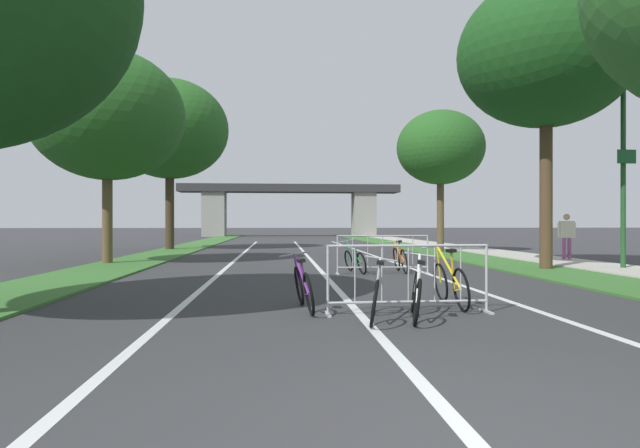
# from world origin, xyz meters

# --- Properties ---
(grass_verge_left) EXTENTS (2.27, 61.79, 0.05)m
(grass_verge_left) POSITION_xyz_m (-6.24, 25.28, 0.03)
(grass_verge_left) COLOR #386B2D
(grass_verge_left) RESTS_ON ground
(grass_verge_right) EXTENTS (2.27, 61.79, 0.05)m
(grass_verge_right) POSITION_xyz_m (6.24, 25.28, 0.03)
(grass_verge_right) COLOR #386B2D
(grass_verge_right) RESTS_ON ground
(sidewalk_path_right) EXTENTS (2.30, 61.79, 0.08)m
(sidewalk_path_right) POSITION_xyz_m (8.53, 25.28, 0.04)
(sidewalk_path_right) COLOR #ADA89E
(sidewalk_path_right) RESTS_ON ground
(lane_stripe_center) EXTENTS (0.14, 35.75, 0.01)m
(lane_stripe_center) POSITION_xyz_m (0.00, 17.87, 0.00)
(lane_stripe_center) COLOR silver
(lane_stripe_center) RESTS_ON ground
(lane_stripe_right_lane) EXTENTS (0.14, 35.75, 0.01)m
(lane_stripe_right_lane) POSITION_xyz_m (2.81, 17.87, 0.00)
(lane_stripe_right_lane) COLOR silver
(lane_stripe_right_lane) RESTS_ON ground
(lane_stripe_left_lane) EXTENTS (0.14, 35.75, 0.01)m
(lane_stripe_left_lane) POSITION_xyz_m (-2.81, 17.87, 0.00)
(lane_stripe_left_lane) COLOR silver
(lane_stripe_left_lane) RESTS_ON ground
(overpass_bridge) EXTENTS (22.67, 2.98, 5.36)m
(overpass_bridge) POSITION_xyz_m (0.00, 51.07, 3.67)
(overpass_bridge) COLOR #2D2D30
(overpass_bridge) RESTS_ON ground
(tree_left_maple_mid) EXTENTS (5.09, 5.09, 7.14)m
(tree_left_maple_mid) POSITION_xyz_m (-6.91, 14.89, 4.96)
(tree_left_maple_mid) COLOR brown
(tree_left_maple_mid) RESTS_ON ground
(tree_left_cypress_far) EXTENTS (5.98, 5.98, 8.74)m
(tree_left_cypress_far) POSITION_xyz_m (-6.77, 24.24, 6.18)
(tree_left_cypress_far) COLOR #3D2D1E
(tree_left_cypress_far) RESTS_ON ground
(tree_right_pine_far) EXTENTS (5.07, 5.07, 8.50)m
(tree_right_pine_far) POSITION_xyz_m (6.58, 11.60, 6.32)
(tree_right_pine_far) COLOR #4C3823
(tree_right_pine_far) RESTS_ON ground
(tree_right_oak_mid) EXTENTS (4.08, 4.08, 6.65)m
(tree_right_oak_mid) POSITION_xyz_m (6.36, 20.83, 4.90)
(tree_right_oak_mid) COLOR brown
(tree_right_oak_mid) RESTS_ON ground
(lamppost_with_sign) EXTENTS (0.56, 0.32, 6.27)m
(lamppost_with_sign) POSITION_xyz_m (8.79, 11.36, 3.66)
(lamppost_with_sign) COLOR #1E4C23
(lamppost_with_sign) RESTS_ON ground
(crowd_barrier_nearest) EXTENTS (2.52, 0.49, 1.05)m
(crowd_barrier_nearest) POSITION_xyz_m (0.74, 4.74, 0.52)
(crowd_barrier_nearest) COLOR #ADADB2
(crowd_barrier_nearest) RESTS_ON ground
(crowd_barrier_second) EXTENTS (2.52, 0.49, 1.05)m
(crowd_barrier_second) POSITION_xyz_m (1.59, 10.85, 0.52)
(crowd_barrier_second) COLOR #ADADB2
(crowd_barrier_second) RESTS_ON ground
(bicycle_silver_0) EXTENTS (0.64, 1.70, 0.89)m
(bicycle_silver_0) POSITION_xyz_m (0.14, 4.25, 0.36)
(bicycle_silver_0) COLOR black
(bicycle_silver_0) RESTS_ON ground
(bicycle_orange_1) EXTENTS (0.46, 1.64, 0.90)m
(bicycle_orange_1) POSITION_xyz_m (2.15, 11.21, 0.38)
(bicycle_orange_1) COLOR black
(bicycle_orange_1) RESTS_ON ground
(bicycle_white_2) EXTENTS (0.66, 1.66, 0.94)m
(bicycle_white_2) POSITION_xyz_m (0.74, 4.28, 0.36)
(bicycle_white_2) COLOR black
(bicycle_white_2) RESTS_ON ground
(bicycle_green_3) EXTENTS (0.70, 1.63, 0.93)m
(bicycle_green_3) POSITION_xyz_m (0.88, 11.21, 0.34)
(bicycle_green_3) COLOR black
(bicycle_green_3) RESTS_ON ground
(bicycle_purple_4) EXTENTS (0.54, 1.71, 0.91)m
(bicycle_purple_4) POSITION_xyz_m (-0.83, 5.16, 0.36)
(bicycle_purple_4) COLOR black
(bicycle_purple_4) RESTS_ON ground
(bicycle_yellow_5) EXTENTS (0.54, 1.69, 1.02)m
(bicycle_yellow_5) POSITION_xyz_m (1.58, 5.31, 0.39)
(bicycle_yellow_5) COLOR black
(bicycle_yellow_5) RESTS_ON ground
(pedestrian_strolling) EXTENTS (0.61, 0.38, 1.71)m
(pedestrian_strolling) POSITION_xyz_m (9.06, 14.81, 1.04)
(pedestrian_strolling) COLOR #994C8C
(pedestrian_strolling) RESTS_ON ground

